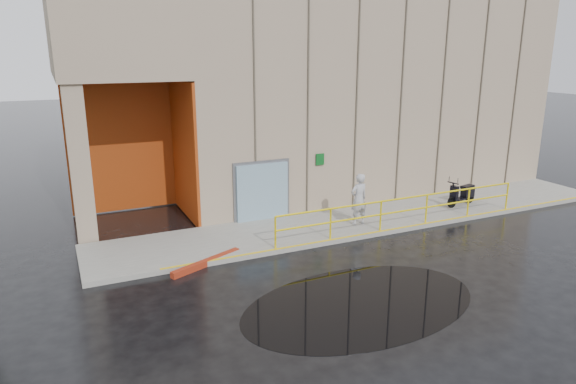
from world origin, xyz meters
name	(u,v)px	position (x,y,z in m)	size (l,w,h in m)	color
ground	(343,292)	(0.00, 0.00, 0.00)	(120.00, 120.00, 0.00)	black
sidewalk	(374,218)	(4.00, 4.50, 0.07)	(20.00, 3.00, 0.15)	gray
building	(318,89)	(5.10, 10.98, 4.21)	(20.00, 10.17, 8.00)	tan
guardrail	(404,211)	(4.25, 3.15, 0.68)	(9.56, 0.06, 1.03)	yellow
person	(359,199)	(2.98, 4.00, 1.04)	(0.65, 0.43, 1.79)	#AEAEB3
scooter	(462,188)	(7.81, 4.23, 0.83)	(1.57, 0.76, 1.19)	black
red_curb	(207,263)	(-2.67, 3.10, 0.09)	(2.40, 0.18, 0.18)	maroon
puddle	(361,303)	(0.10, -0.69, 0.00)	(6.20, 3.82, 0.01)	black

